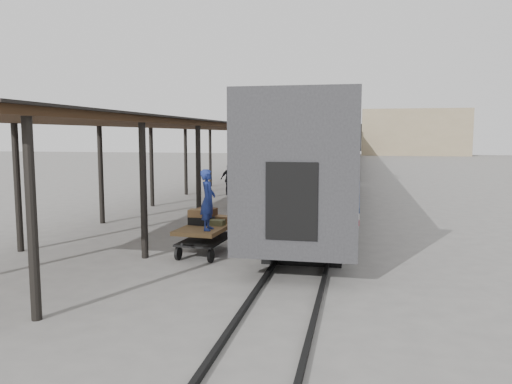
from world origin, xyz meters
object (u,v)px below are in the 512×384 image
at_px(baggage_cart, 207,233).
at_px(luggage_tug, 270,174).
at_px(porter, 208,200).
at_px(pedestrian, 229,179).

xyz_separation_m(baggage_cart, luggage_tug, (-2.05, 22.06, 0.01)).
relative_size(baggage_cart, porter, 1.43).
bearing_deg(pedestrian, baggage_cart, 112.09).
distance_m(baggage_cart, porter, 1.29).
xyz_separation_m(luggage_tug, porter, (2.30, -22.71, 1.07)).
xyz_separation_m(baggage_cart, porter, (0.25, -0.65, 1.08)).
xyz_separation_m(baggage_cart, pedestrian, (-3.08, 14.31, 0.30)).
bearing_deg(luggage_tug, pedestrian, -84.41).
relative_size(luggage_tug, porter, 1.04).
bearing_deg(porter, pedestrian, 7.69).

